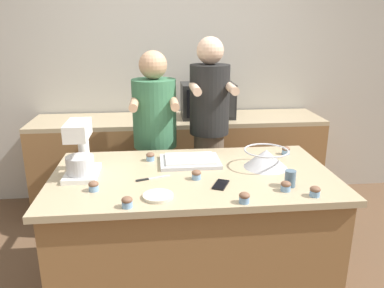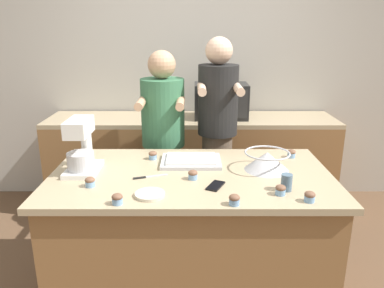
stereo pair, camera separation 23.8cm
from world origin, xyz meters
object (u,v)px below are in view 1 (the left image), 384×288
Objects in this scene: stand_mixer at (80,152)px; cupcake_3 at (127,202)px; cell_phone at (221,185)px; drinking_glass at (290,178)px; person_left at (155,145)px; mixing_bowl at (266,158)px; cupcake_6 at (244,197)px; knife at (151,179)px; cupcake_2 at (94,186)px; cupcake_1 at (286,150)px; baking_tray at (190,161)px; microwave_oven at (208,101)px; cupcake_4 at (196,175)px; cupcake_7 at (286,186)px; cupcake_5 at (150,156)px; person_right at (209,136)px; cupcake_0 at (315,191)px; small_plate at (158,196)px.

stand_mixer is 5.91× the size of cupcake_3.
drinking_glass is at bearing -7.43° from cell_phone.
person_left is 5.46× the size of mixing_bowl.
cupcake_3 is 0.61m from cupcake_6.
cell_phone is (0.84, -0.23, -0.15)m from stand_mixer.
knife is 3.61× the size of cupcake_3.
cupcake_3 is at bearing -97.28° from person_left.
cupcake_2 is (-0.36, -0.98, 0.08)m from person_left.
stand_mixer is 1.19× the size of mixing_bowl.
cupcake_2 is at bearing -158.60° from cupcake_1.
mixing_bowl reaches higher than baking_tray.
microwave_oven reaches higher than cupcake_4.
drinking_glass is at bearing -53.01° from person_left.
cupcake_1 is at bearing -26.24° from person_left.
cupcake_7 is at bearing -127.58° from drinking_glass.
baking_tray is 0.28m from cupcake_5.
person_right reaches higher than baking_tray.
cupcake_1 is at bearing 9.12° from baking_tray.
stand_mixer is 1.04m from cupcake_6.
baking_tray is at bearing 92.49° from cupcake_4.
person_left reaches higher than cupcake_2.
microwave_oven reaches higher than drinking_glass.
microwave_oven reaches higher than cupcake_5.
cupcake_1 is 1.33m from cupcake_3.
cupcake_6 is (0.50, -0.71, 0.00)m from cupcake_5.
cupcake_5 reaches higher than cell_phone.
cupcake_2 is (-1.22, 0.20, 0.00)m from cupcake_0.
drinking_glass is 0.58× the size of small_plate.
cupcake_0 is at bearing -70.52° from person_right.
cupcake_6 is (0.45, -0.11, 0.02)m from small_plate.
cupcake_3 is at bearing -116.62° from person_right.
cupcake_7 is (0.73, -1.09, 0.08)m from person_left.
mixing_bowl reaches higher than cupcake_2.
knife is 0.96m from cupcake_0.
baking_tray is 6.84× the size of cupcake_6.
person_left is at bearing 126.35° from cupcake_0.
small_plate is 0.34m from cupcake_4.
knife is (-0.04, 0.27, -0.01)m from small_plate.
cupcake_1 is 1.00× the size of cupcake_3.
cupcake_6 is (0.82, -0.24, 0.00)m from cupcake_2.
cupcake_5 is at bearing 143.36° from cupcake_0.
cell_phone is 2.70× the size of cupcake_2.
cupcake_5 is at bearing 142.65° from cupcake_7.
person_left is at bearing 90.34° from small_plate.
cell_phone is 0.39m from small_plate.
cupcake_1 is 1.00× the size of cupcake_4.
cupcake_1 is at bearing 34.08° from small_plate.
drinking_glass is 1.64× the size of cupcake_6.
cupcake_6 is (-0.49, -0.75, 0.00)m from cupcake_1.
baking_tray reaches higher than knife.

